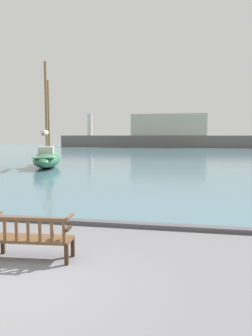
{
  "coord_description": "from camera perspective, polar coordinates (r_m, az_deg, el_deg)",
  "views": [
    {
      "loc": [
        2.79,
        -4.83,
        2.52
      ],
      "look_at": [
        -0.17,
        10.0,
        1.0
      ],
      "focal_mm": 35.0,
      "sensor_mm": 36.0,
      "label": 1
    }
  ],
  "objects": [
    {
      "name": "harbor_water",
      "position": [
        48.97,
        8.0,
        2.78
      ],
      "size": [
        100.0,
        80.0,
        0.08
      ],
      "primitive_type": "cube",
      "color": "slate",
      "rests_on": "ground"
    },
    {
      "name": "far_breakwater",
      "position": [
        65.8,
        8.25,
        5.49
      ],
      "size": [
        47.82,
        2.4,
        6.9
      ],
      "color": "#66605B",
      "rests_on": "ground"
    },
    {
      "name": "park_bench",
      "position": [
        7.02,
        -16.03,
        -11.48
      ],
      "size": [
        1.64,
        0.65,
        0.92
      ],
      "color": "#322113",
      "rests_on": "ground"
    },
    {
      "name": "sailboat_mid_port",
      "position": [
        25.73,
        -13.58,
        1.86
      ],
      "size": [
        4.1,
        7.94,
        7.94
      ],
      "color": "#2D6647",
      "rests_on": "harbor_water"
    },
    {
      "name": "ground_plane",
      "position": [
        6.12,
        -17.98,
        -18.88
      ],
      "size": [
        160.0,
        160.0,
        0.0
      ],
      "primitive_type": "plane",
      "color": "slate"
    },
    {
      "name": "quay_edge_kerb",
      "position": [
        9.44,
        -6.38,
        -9.4
      ],
      "size": [
        40.0,
        0.3,
        0.12
      ],
      "primitive_type": "cube",
      "color": "#4C4C50",
      "rests_on": "ground"
    }
  ]
}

